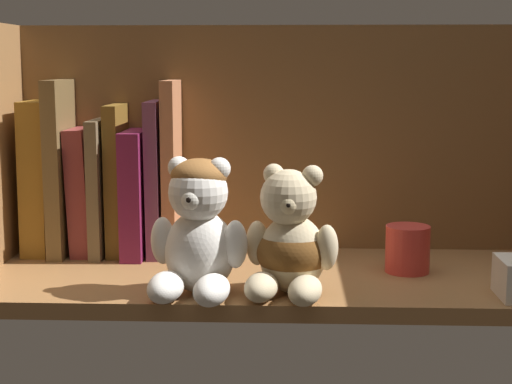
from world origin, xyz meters
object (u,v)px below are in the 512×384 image
book_5 (136,191)px  pillar_candle (404,249)px  book_6 (155,177)px  book_7 (170,168)px  book_1 (61,167)px  book_3 (101,186)px  book_0 (39,177)px  teddy_bear_smaller (288,244)px  book_4 (116,179)px  book_2 (82,190)px  teddy_bear_larger (194,230)px

book_5 → pillar_candle: 38.10cm
book_5 → book_6: (2.76, 0.00, 2.02)cm
book_6 → book_7: size_ratio=0.89×
book_6 → book_5: bearing=180.0°
book_1 → book_5: size_ratio=1.40×
book_1 → book_6: book_1 is taller
book_3 → book_7: book_7 is taller
book_0 → book_1: book_1 is taller
teddy_bear_smaller → book_7: bearing=130.0°
book_3 → book_4: 2.41cm
book_6 → teddy_bear_smaller: (18.73, -19.67, -4.80)cm
book_3 → book_6: bearing=0.0°
book_7 → book_4: bearing=180.0°
book_0 → book_3: (8.72, 0.00, -1.24)cm
book_4 → book_5: size_ratio=1.20×
book_7 → pillar_candle: size_ratio=4.02×
book_1 → book_2: bearing=0.0°
book_3 → pillar_candle: bearing=-12.8°
teddy_bear_smaller → book_1: bearing=148.4°
book_0 → pillar_candle: book_0 is taller
teddy_bear_larger → book_7: bearing=105.9°
book_6 → teddy_bear_larger: book_6 is taller
book_5 → teddy_bear_smaller: 29.27cm
teddy_bear_smaller → book_5: bearing=137.5°
book_0 → book_5: size_ratio=1.23×
book_4 → book_6: size_ratio=0.97×
book_7 → book_5: bearing=180.0°
book_5 → book_6: size_ratio=0.81×
book_5 → book_2: bearing=-180.0°
book_2 → teddy_bear_larger: bearing=-47.8°
teddy_bear_larger → book_5: bearing=117.9°
book_1 → teddy_bear_smaller: bearing=-31.6°
book_2 → teddy_bear_larger: book_2 is taller
book_0 → teddy_bear_smaller: bearing=-29.2°
book_2 → book_6: book_6 is taller
teddy_bear_smaller → pillar_candle: 18.40cm
book_5 → teddy_bear_smaller: (21.49, -19.67, -2.77)cm
book_1 → pillar_candle: book_1 is taller
book_3 → book_6: size_ratio=0.88×
book_7 → teddy_bear_smaller: bearing=-50.0°
book_2 → book_4: book_4 is taller
book_7 → book_2: bearing=-180.0°
book_1 → book_7: (15.45, 0.00, -0.03)cm
book_5 → book_4: bearing=180.0°
book_4 → teddy_bear_larger: bearing=-56.2°
pillar_candle → teddy_bear_smaller: bearing=-145.6°
book_6 → teddy_bear_larger: bearing=-68.6°
book_3 → book_2: bearing=-180.0°
book_0 → pillar_candle: (50.20, -9.41, -7.70)cm
book_7 → teddy_bear_larger: 21.54cm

